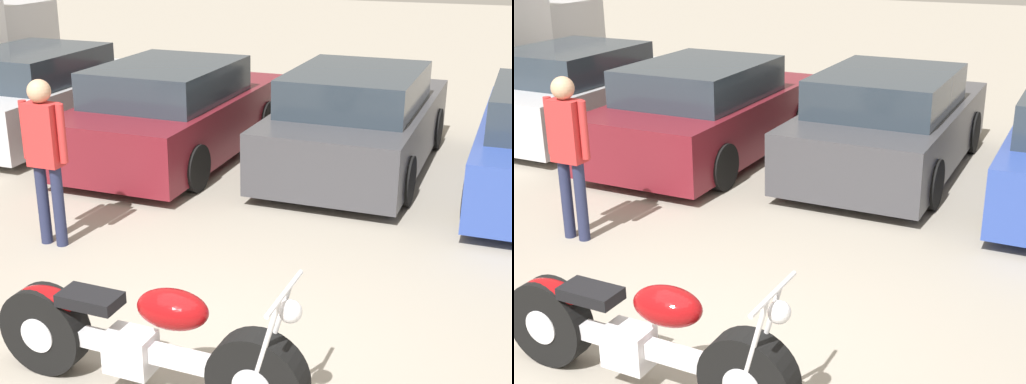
{
  "view_description": "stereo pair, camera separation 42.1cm",
  "coord_description": "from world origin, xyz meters",
  "views": [
    {
      "loc": [
        2.18,
        -3.87,
        3.1
      ],
      "look_at": [
        -0.02,
        1.84,
        0.85
      ],
      "focal_mm": 50.0,
      "sensor_mm": 36.0,
      "label": 1
    },
    {
      "loc": [
        2.56,
        -3.71,
        3.1
      ],
      "look_at": [
        -0.02,
        1.84,
        0.85
      ],
      "focal_mm": 50.0,
      "sensor_mm": 36.0,
      "label": 2
    }
  ],
  "objects": [
    {
      "name": "parked_car_dark_grey",
      "position": [
        0.08,
        5.44,
        0.64
      ],
      "size": [
        1.93,
        4.08,
        1.39
      ],
      "color": "#3D3D42",
      "rests_on": "ground_plane"
    },
    {
      "name": "parked_car_silver",
      "position": [
        -5.01,
        5.33,
        0.64
      ],
      "size": [
        1.93,
        4.08,
        1.39
      ],
      "color": "#BCBCC1",
      "rests_on": "ground_plane"
    },
    {
      "name": "person_standing",
      "position": [
        -2.27,
        1.76,
        1.04
      ],
      "size": [
        0.52,
        0.23,
        1.75
      ],
      "color": "#232847",
      "rests_on": "ground_plane"
    },
    {
      "name": "motorcycle",
      "position": [
        -0.1,
        -0.16,
        0.42
      ],
      "size": [
        2.37,
        0.62,
        1.03
      ],
      "color": "black",
      "rests_on": "ground_plane"
    },
    {
      "name": "ground_plane",
      "position": [
        0.0,
        0.0,
        0.0
      ],
      "size": [
        60.0,
        60.0,
        0.0
      ],
      "primitive_type": "plane",
      "color": "gray"
    },
    {
      "name": "parked_car_maroon",
      "position": [
        -2.47,
        4.97,
        0.64
      ],
      "size": [
        1.93,
        4.08,
        1.39
      ],
      "color": "maroon",
      "rests_on": "ground_plane"
    }
  ]
}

